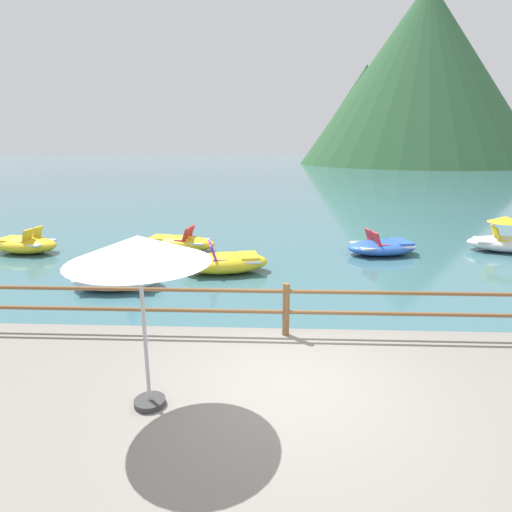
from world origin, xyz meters
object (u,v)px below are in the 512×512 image
Objects in this scene: pedal_boat_4 at (382,247)px; beach_umbrella at (139,252)px; pedal_boat_2 at (226,262)px; pedal_boat_5 at (178,243)px; pedal_boat_3 at (117,278)px; pedal_boat_0 at (506,240)px; pedal_boat_1 at (25,244)px.

beach_umbrella is at bearing -119.39° from pedal_boat_4.
pedal_boat_5 is at bearing 128.29° from pedal_boat_2.
pedal_boat_2 is 1.10× the size of pedal_boat_3.
pedal_boat_4 is (5.27, 9.36, -2.18)m from beach_umbrella.
pedal_boat_4 is at bearing 24.38° from pedal_boat_2.
pedal_boat_2 reaches higher than pedal_boat_5.
pedal_boat_3 is 0.90× the size of pedal_boat_5.
pedal_boat_0 is at bearing 1.99° from pedal_boat_5.
pedal_boat_1 is 5.67m from pedal_boat_3.
pedal_boat_5 is (5.23, 0.49, -0.01)m from pedal_boat_1.
pedal_boat_5 reaches higher than pedal_boat_4.
pedal_boat_1 is at bearing 127.70° from beach_umbrella.
beach_umbrella is 10.96m from pedal_boat_4.
beach_umbrella is at bearing -134.23° from pedal_boat_0.
pedal_boat_5 is (-1.94, 2.46, -0.02)m from pedal_boat_2.
pedal_boat_1 reaches higher than pedal_boat_3.
pedal_boat_0 is (9.66, 9.92, -2.05)m from beach_umbrella.
pedal_boat_3 reaches higher than pedal_boat_4.
beach_umbrella is 0.83× the size of pedal_boat_0.
beach_umbrella reaches higher than pedal_boat_1.
beach_umbrella is 7.38m from pedal_boat_2.
pedal_boat_2 is at bearing 29.02° from pedal_boat_3.
pedal_boat_1 is 1.00× the size of pedal_boat_3.
pedal_boat_1 is at bearing -176.96° from pedal_boat_0.
beach_umbrella reaches higher than pedal_boat_3.
pedal_boat_3 is (-2.69, -1.49, -0.03)m from pedal_boat_2.
pedal_boat_1 is 12.26m from pedal_boat_4.
pedal_boat_4 is at bearing 26.03° from pedal_boat_3.
pedal_boat_1 reaches higher than pedal_boat_5.
pedal_boat_0 is 16.66m from pedal_boat_1.
pedal_boat_0 is 11.42m from pedal_boat_5.
pedal_boat_5 is (0.75, 3.96, 0.01)m from pedal_boat_3.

